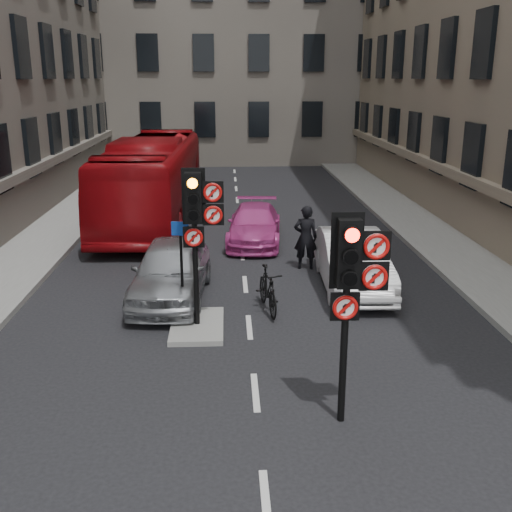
{
  "coord_description": "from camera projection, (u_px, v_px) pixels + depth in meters",
  "views": [
    {
      "loc": [
        -0.47,
        -7.83,
        5.57
      ],
      "look_at": [
        0.02,
        2.08,
        2.6
      ],
      "focal_mm": 42.0,
      "sensor_mm": 36.0,
      "label": 1
    }
  ],
  "objects": [
    {
      "name": "car_white",
      "position": [
        352.0,
        261.0,
        16.32
      ],
      "size": [
        1.77,
        4.69,
        1.53
      ],
      "primitive_type": "imported",
      "rotation": [
        0.0,
        0.0,
        -0.03
      ],
      "color": "silver",
      "rests_on": "ground"
    },
    {
      "name": "centre_island",
      "position": [
        197.0,
        326.0,
        13.83
      ],
      "size": [
        1.2,
        2.0,
        0.12
      ],
      "primitive_type": "cube",
      "color": "gray",
      "rests_on": "ground"
    },
    {
      "name": "motorcyclist",
      "position": [
        306.0,
        237.0,
        17.9
      ],
      "size": [
        0.74,
        0.52,
        1.94
      ],
      "primitive_type": "imported",
      "rotation": [
        0.0,
        0.0,
        3.07
      ],
      "color": "black",
      "rests_on": "ground"
    },
    {
      "name": "pavement_left",
      "position": [
        29.0,
        246.0,
        20.24
      ],
      "size": [
        3.0,
        50.0,
        0.16
      ],
      "primitive_type": "cube",
      "color": "gray",
      "rests_on": "ground"
    },
    {
      "name": "signal_near",
      "position": [
        353.0,
        276.0,
        9.39
      ],
      "size": [
        0.91,
        0.4,
        3.58
      ],
      "color": "black",
      "rests_on": "ground"
    },
    {
      "name": "bus_red",
      "position": [
        153.0,
        179.0,
        23.84
      ],
      "size": [
        3.18,
        12.01,
        3.32
      ],
      "primitive_type": "imported",
      "rotation": [
        0.0,
        0.0,
        -0.03
      ],
      "color": "maroon",
      "rests_on": "ground"
    },
    {
      "name": "pavement_right",
      "position": [
        447.0,
        241.0,
        20.91
      ],
      "size": [
        3.0,
        50.0,
        0.16
      ],
      "primitive_type": "cube",
      "color": "gray",
      "rests_on": "ground"
    },
    {
      "name": "info_sign",
      "position": [
        181.0,
        256.0,
        13.8
      ],
      "size": [
        0.4,
        0.14,
        2.31
      ],
      "rotation": [
        0.0,
        0.0,
        -0.15
      ],
      "color": "black",
      "rests_on": "centre_island"
    },
    {
      "name": "motorcycle",
      "position": [
        268.0,
        290.0,
        14.72
      ],
      "size": [
        0.79,
        1.89,
        1.1
      ],
      "primitive_type": "imported",
      "rotation": [
        0.0,
        0.0,
        0.15
      ],
      "color": "black",
      "rests_on": "ground"
    },
    {
      "name": "car_pink",
      "position": [
        254.0,
        225.0,
        20.87
      ],
      "size": [
        2.16,
        4.52,
        1.27
      ],
      "primitive_type": "imported",
      "rotation": [
        0.0,
        0.0,
        -0.09
      ],
      "color": "#C0388A",
      "rests_on": "ground"
    },
    {
      "name": "ground",
      "position": [
        262.0,
        458.0,
        9.12
      ],
      "size": [
        120.0,
        120.0,
        0.0
      ],
      "primitive_type": "plane",
      "color": "black",
      "rests_on": "ground"
    },
    {
      "name": "signal_far",
      "position": [
        198.0,
        214.0,
        13.07
      ],
      "size": [
        0.91,
        0.4,
        3.58
      ],
      "color": "black",
      "rests_on": "centre_island"
    },
    {
      "name": "building_far",
      "position": [
        231.0,
        12.0,
        42.61
      ],
      "size": [
        30.0,
        14.0,
        20.0
      ],
      "primitive_type": "cube",
      "color": "gray",
      "rests_on": "ground"
    },
    {
      "name": "car_silver",
      "position": [
        171.0,
        270.0,
        15.5
      ],
      "size": [
        2.09,
        4.62,
        1.54
      ],
      "primitive_type": "imported",
      "rotation": [
        0.0,
        0.0,
        -0.06
      ],
      "color": "#929599",
      "rests_on": "ground"
    }
  ]
}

